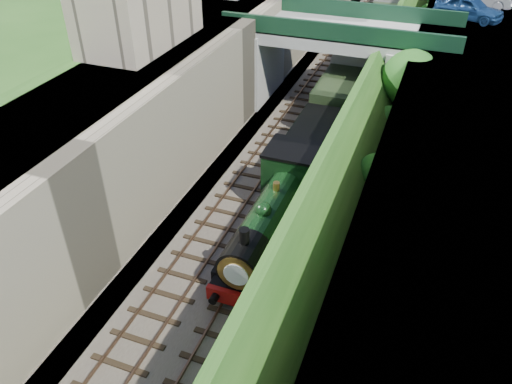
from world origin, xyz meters
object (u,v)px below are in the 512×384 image
at_px(road_bridge, 347,57).
at_px(tender, 314,149).
at_px(tree, 412,80).
at_px(car_blue, 469,8).
at_px(locomotive, 274,215).

height_order(road_bridge, tender, road_bridge).
bearing_deg(road_bridge, tender, -88.45).
relative_size(tree, car_blue, 1.37).
relative_size(locomotive, tender, 1.70).
bearing_deg(road_bridge, tree, -39.74).
xyz_separation_m(tree, locomotive, (-4.71, -12.70, -2.75)).
bearing_deg(tree, car_blue, 73.85).
distance_m(road_bridge, tree, 6.49).
bearing_deg(tree, tender, -131.46).
xyz_separation_m(tree, car_blue, (2.59, 8.94, 2.42)).
relative_size(car_blue, locomotive, 0.47).
bearing_deg(locomotive, tender, 90.00).
bearing_deg(tender, car_blue, 62.90).
distance_m(road_bridge, car_blue, 9.44).
relative_size(road_bridge, car_blue, 3.32).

